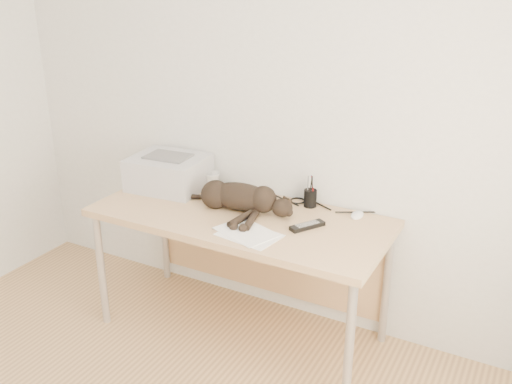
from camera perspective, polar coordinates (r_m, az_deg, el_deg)
The scene contains 11 objects.
wall_back at distance 3.18m, azimuth 1.49°, elevation 9.36°, with size 3.50×3.50×0.00m, color white.
desk at distance 3.18m, azimuth -0.87°, elevation -3.90°, with size 1.60×0.70×0.74m.
printer at distance 3.43m, azimuth -8.70°, elevation 1.98°, with size 0.46×0.40×0.20m.
papers at distance 2.84m, azimuth -0.83°, elevation -4.15°, with size 0.37×0.30×0.01m.
cat at distance 3.08m, azimuth -1.92°, elevation -0.59°, with size 0.72×0.34×0.16m.
mug at distance 3.43m, azimuth -4.42°, elevation 1.22°, with size 0.09×0.09×0.09m, color white.
pen_cup at distance 3.15m, azimuth 5.45°, elevation -0.58°, with size 0.07×0.07×0.18m.
remote_grey at distance 3.33m, azimuth -2.00°, elevation 0.01°, with size 0.06×0.20×0.02m, color slate.
remote_black at distance 2.91m, azimuth 5.15°, elevation -3.40°, with size 0.05×0.19×0.02m, color black.
mouse at distance 3.07m, azimuth 10.10°, elevation -2.08°, with size 0.06×0.11×0.04m, color white.
cable_tangle at distance 3.30m, azimuth 1.01°, elevation -0.24°, with size 1.36×0.09×0.01m, color black, non-canonical shape.
Camera 1 is at (1.40, -1.02, 1.98)m, focal length 40.00 mm.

